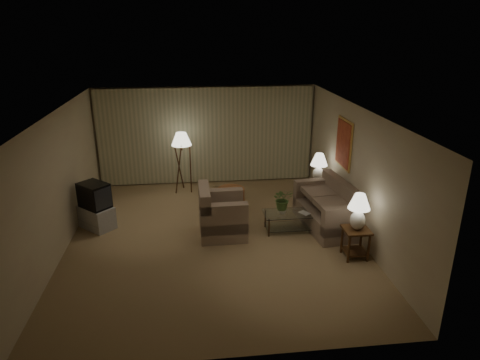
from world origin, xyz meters
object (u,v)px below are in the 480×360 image
at_px(crt_tv, 94,195).
at_px(side_table_near, 356,238).
at_px(coffee_table, 289,219).
at_px(ottoman, 231,197).
at_px(table_lamp_near, 359,209).
at_px(table_lamp_far, 319,165).
at_px(side_table_far, 317,189).
at_px(tv_cabinet, 97,217).
at_px(sofa, 327,210).
at_px(armchair, 223,216).
at_px(floor_lamp, 182,161).
at_px(vase, 282,210).

bearing_deg(crt_tv, side_table_near, 23.58).
distance_m(coffee_table, ottoman, 1.89).
xyz_separation_m(side_table_near, table_lamp_near, (-0.00, 0.00, 0.62)).
relative_size(table_lamp_far, crt_tv, 0.93).
bearing_deg(table_lamp_near, side_table_far, 90.00).
height_order(side_table_far, tv_cabinet, side_table_far).
bearing_deg(side_table_near, crt_tv, 160.15).
bearing_deg(tv_cabinet, coffee_table, 34.89).
distance_m(side_table_near, side_table_far, 2.60).
distance_m(sofa, armchair, 2.31).
relative_size(floor_lamp, vase, 9.96).
bearing_deg(table_lamp_near, tv_cabinet, 160.15).
xyz_separation_m(side_table_far, table_lamp_far, (0.00, 0.00, 0.63)).
bearing_deg(sofa, crt_tv, -102.51).
xyz_separation_m(ottoman, vase, (0.97, -1.52, 0.27)).
height_order(armchair, table_lamp_near, table_lamp_near).
xyz_separation_m(coffee_table, vase, (-0.15, -0.00, 0.22)).
bearing_deg(tv_cabinet, armchair, 30.55).
distance_m(armchair, ottoman, 1.56).
bearing_deg(crt_tv, side_table_far, 51.34).
bearing_deg(ottoman, tv_cabinet, -163.80).
distance_m(sofa, crt_tv, 5.09).
height_order(tv_cabinet, ottoman, tv_cabinet).
distance_m(tv_cabinet, crt_tv, 0.52).
bearing_deg(coffee_table, floor_lamp, 131.40).
height_order(table_lamp_far, floor_lamp, floor_lamp).
distance_m(side_table_near, crt_tv, 5.54).
bearing_deg(ottoman, vase, -57.41).
relative_size(table_lamp_near, floor_lamp, 0.44).
xyz_separation_m(sofa, ottoman, (-1.99, 1.42, -0.18)).
xyz_separation_m(floor_lamp, ottoman, (1.18, -1.09, -0.63)).
distance_m(armchair, floor_lamp, 2.78).
height_order(side_table_far, table_lamp_far, table_lamp_far).
bearing_deg(armchair, crt_tv, 76.28).
bearing_deg(crt_tv, sofa, 37.47).
bearing_deg(crt_tv, ottoman, 59.63).
bearing_deg(armchair, coffee_table, -90.88).
height_order(side_table_near, ottoman, side_table_near).
height_order(table_lamp_near, table_lamp_far, table_lamp_far).
bearing_deg(table_lamp_far, sofa, -96.84).
height_order(tv_cabinet, crt_tv, crt_tv).
relative_size(armchair, floor_lamp, 0.65).
height_order(sofa, armchair, armchair).
distance_m(tv_cabinet, vase, 4.09).
height_order(armchair, floor_lamp, floor_lamp).
relative_size(side_table_near, table_lamp_near, 0.83).
distance_m(crt_tv, vase, 4.09).
xyz_separation_m(side_table_far, ottoman, (-2.14, 0.17, -0.17)).
xyz_separation_m(armchair, coffee_table, (1.44, -0.00, -0.15)).
height_order(sofa, table_lamp_far, table_lamp_far).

